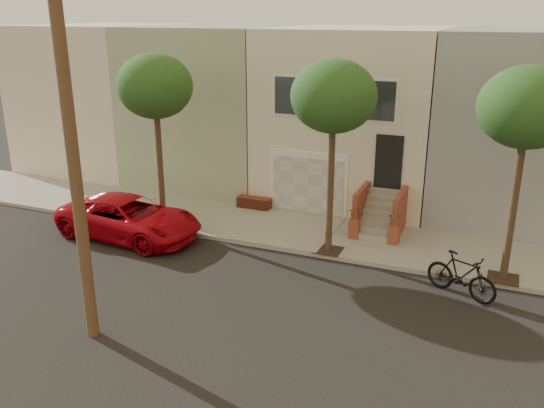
% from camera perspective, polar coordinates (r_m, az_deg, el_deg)
% --- Properties ---
extents(ground, '(90.00, 90.00, 0.00)m').
position_cam_1_polar(ground, '(16.37, -1.91, -9.61)').
color(ground, black).
rests_on(ground, ground).
extents(sidewalk, '(40.00, 3.70, 0.15)m').
position_cam_1_polar(sidewalk, '(20.86, 4.22, -2.95)').
color(sidewalk, gray).
rests_on(sidewalk, ground).
extents(house_row, '(33.10, 11.70, 7.00)m').
position_cam_1_polar(house_row, '(25.34, 8.72, 9.17)').
color(house_row, '#BAB19F').
rests_on(house_row, sidewalk).
extents(tree_left, '(2.70, 2.57, 6.30)m').
position_cam_1_polar(tree_left, '(20.69, -11.66, 11.39)').
color(tree_left, '#2D2116').
rests_on(tree_left, sidewalk).
extents(tree_mid, '(2.70, 2.57, 6.30)m').
position_cam_1_polar(tree_mid, '(17.88, 6.19, 10.55)').
color(tree_mid, '#2D2116').
rests_on(tree_mid, sidewalk).
extents(tree_right, '(2.70, 2.57, 6.30)m').
position_cam_1_polar(tree_right, '(17.16, 24.25, 8.68)').
color(tree_right, '#2D2116').
rests_on(tree_right, sidewalk).
extents(pickup_truck, '(5.53, 2.84, 1.49)m').
position_cam_1_polar(pickup_truck, '(21.02, -14.11, -1.36)').
color(pickup_truck, '#A70411').
rests_on(pickup_truck, ground).
extents(motorcycle, '(2.22, 1.44, 1.30)m').
position_cam_1_polar(motorcycle, '(17.19, 18.46, -6.78)').
color(motorcycle, black).
rests_on(motorcycle, ground).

